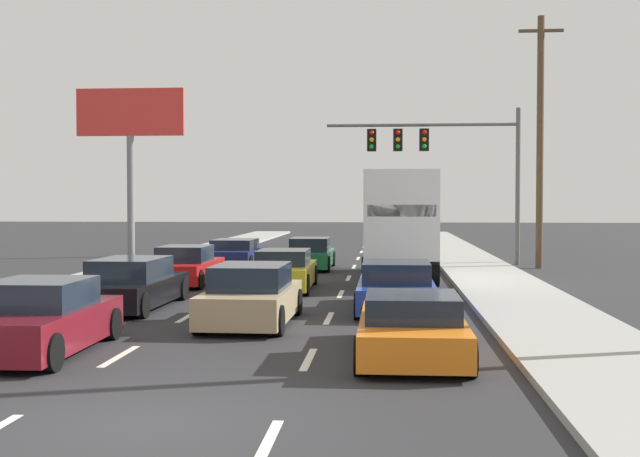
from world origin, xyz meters
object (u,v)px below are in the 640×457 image
car_red (186,267)px  car_yellow (284,271)px  car_orange (412,327)px  utility_pole_mid (540,139)px  traffic_signal_mast (430,149)px  roadside_billboard (130,132)px  car_maroon (39,320)px  car_blue (396,288)px  box_truck (399,220)px  car_black (132,285)px  car_tan (251,297)px  car_navy (236,254)px  car_green (310,255)px

car_red → car_yellow: size_ratio=1.00×
car_orange → utility_pole_mid: (5.81, 19.48, 4.77)m
traffic_signal_mast → car_yellow: bearing=-115.5°
utility_pole_mid → roadside_billboard: bearing=164.0°
car_yellow → roadside_billboard: 18.00m
car_maroon → car_blue: 9.12m
car_red → box_truck: size_ratio=0.51×
box_truck → utility_pole_mid: (5.81, 5.36, 3.18)m
car_black → car_tan: size_ratio=1.11×
car_blue → roadside_billboard: roadside_billboard is taller
car_blue → utility_pole_mid: bearing=65.8°
traffic_signal_mast → car_black: bearing=-118.9°
car_maroon → utility_pole_mid: (12.55, 19.74, 4.68)m
car_black → car_maroon: (0.28, -6.23, 0.01)m
car_black → utility_pole_mid: size_ratio=0.45×
car_navy → car_orange: bearing=-70.4°
car_red → car_black: size_ratio=0.92×
car_green → car_blue: 12.77m
box_truck → traffic_signal_mast: size_ratio=1.02×
traffic_signal_mast → car_navy: bearing=-163.3°
car_black → car_maroon: 6.23m
car_navy → car_green: car_green is taller
car_tan → car_blue: (3.27, 2.58, -0.05)m
box_truck → utility_pole_mid: utility_pole_mid is taller
car_maroon → car_orange: car_maroon is taller
car_green → car_orange: 18.76m
car_navy → roadside_billboard: size_ratio=0.55×
car_yellow → traffic_signal_mast: (5.05, 10.58, 4.46)m
car_black → car_orange: (7.02, -5.97, -0.08)m
car_maroon → car_tan: (3.27, 3.78, 0.01)m
box_truck → traffic_signal_mast: 7.79m
car_red → car_blue: (6.90, -5.91, -0.01)m
car_yellow → utility_pole_mid: 13.78m
car_yellow → car_tan: bearing=-88.7°
car_black → car_orange: car_black is taller
car_blue → car_orange: size_ratio=0.99×
car_black → car_orange: bearing=-40.4°
car_tan → traffic_signal_mast: traffic_signal_mast is taller
car_orange → car_green: bearing=100.9°
car_maroon → box_truck: size_ratio=0.49×
car_maroon → traffic_signal_mast: traffic_signal_mast is taller
car_black → box_truck: size_ratio=0.55×
car_green → car_yellow: bearing=-90.6°
traffic_signal_mast → utility_pole_mid: (4.40, -1.72, 0.26)m
car_black → traffic_signal_mast: bearing=61.1°
car_navy → box_truck: 8.30m
car_orange → roadside_billboard: size_ratio=0.55×
traffic_signal_mast → utility_pole_mid: bearing=-21.4°
car_navy → roadside_billboard: 10.48m
car_yellow → utility_pole_mid: utility_pole_mid is taller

